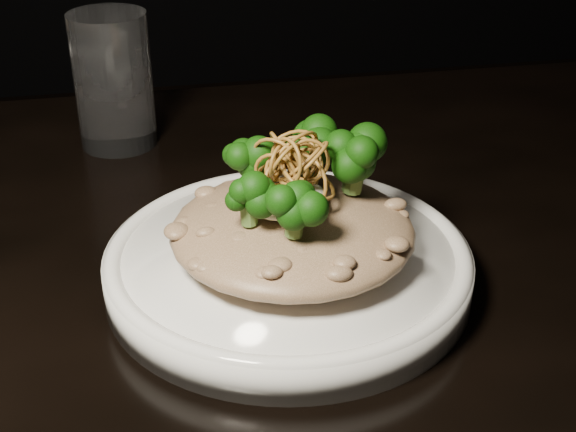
% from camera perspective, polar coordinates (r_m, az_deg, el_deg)
% --- Properties ---
extents(table, '(1.10, 0.80, 0.75)m').
position_cam_1_polar(table, '(0.64, -1.36, -10.20)').
color(table, black).
rests_on(table, ground).
extents(plate, '(0.26, 0.26, 0.03)m').
position_cam_1_polar(plate, '(0.57, 0.00, -3.64)').
color(plate, white).
rests_on(plate, table).
extents(risotto, '(0.17, 0.17, 0.04)m').
position_cam_1_polar(risotto, '(0.55, 0.33, -1.02)').
color(risotto, brown).
rests_on(risotto, plate).
extents(broccoli, '(0.12, 0.12, 0.04)m').
position_cam_1_polar(broccoli, '(0.54, 0.12, 3.11)').
color(broccoli, black).
rests_on(broccoli, risotto).
extents(cheese, '(0.06, 0.06, 0.02)m').
position_cam_1_polar(cheese, '(0.54, -0.34, 1.33)').
color(cheese, white).
rests_on(cheese, risotto).
extents(shallots, '(0.05, 0.05, 0.03)m').
position_cam_1_polar(shallots, '(0.53, 0.05, 4.05)').
color(shallots, brown).
rests_on(shallots, cheese).
extents(drinking_glass, '(0.08, 0.08, 0.13)m').
position_cam_1_polar(drinking_glass, '(0.79, -12.32, 9.37)').
color(drinking_glass, white).
rests_on(drinking_glass, table).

